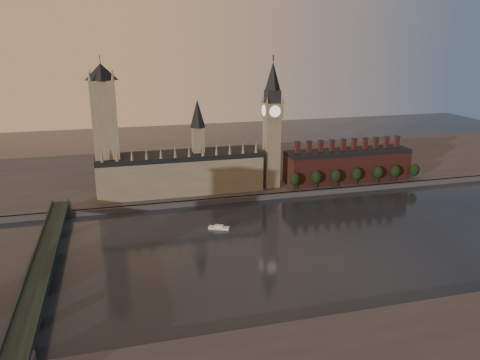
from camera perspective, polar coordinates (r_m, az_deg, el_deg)
The scene contains 15 objects.
ground at distance 296.68m, azimuth 8.75°, elevation -7.79°, with size 900.00×900.00×0.00m, color black.
north_bank at distance 454.83m, azimuth -0.17°, elevation 1.40°, with size 900.00×182.00×4.00m.
palace_of_westminster at distance 377.72m, azimuth -7.18°, elevation 1.15°, with size 130.00×30.30×74.00m.
victoria_tower at distance 366.61m, azimuth -16.08°, elevation 6.17°, with size 24.00×24.00×108.00m.
big_ben at distance 382.07m, azimuth 3.92°, elevation 6.84°, with size 15.00×15.00×107.00m.
chimney_block at distance 417.83m, azimuth 12.94°, elevation 1.82°, with size 110.00×25.00×37.00m.
embankment_tree_0 at distance 382.47m, azimuth 6.69°, elevation 0.09°, with size 8.60×8.60×14.88m.
embankment_tree_1 at distance 390.96m, azimuth 9.30°, elevation 0.35°, with size 8.60×8.60×14.88m.
embankment_tree_2 at distance 397.02m, azimuth 11.63°, elevation 0.48°, with size 8.60×8.60×14.88m.
embankment_tree_3 at distance 407.15m, azimuth 14.05°, elevation 0.72°, with size 8.60×8.60×14.88m.
embankment_tree_4 at distance 416.15m, azimuth 16.47°, elevation 0.88°, with size 8.60×8.60×14.88m.
embankment_tree_5 at distance 424.85m, azimuth 18.39°, elevation 1.02°, with size 8.60×8.60×14.88m.
embankment_tree_6 at distance 434.64m, azimuth 20.50°, elevation 1.16°, with size 8.60×8.60×14.88m.
westminster_bridge at distance 272.36m, azimuth -22.85°, elevation -9.58°, with size 14.00×200.00×11.55m.
river_boat at distance 316.23m, azimuth -2.59°, elevation -5.80°, with size 14.37×9.51×2.80m.
Camera 1 is at (-112.20, -246.10, 121.91)m, focal length 35.00 mm.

